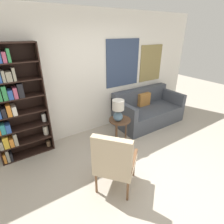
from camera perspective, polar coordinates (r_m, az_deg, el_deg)
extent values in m
plane|color=#B2A899|center=(3.17, 10.66, -21.30)|extent=(14.00, 14.00, 0.00)
cube|color=white|center=(3.99, -8.38, 11.45)|extent=(6.40, 0.06, 2.70)
cube|color=#334260|center=(4.40, 3.58, 15.58)|extent=(0.95, 0.02, 1.11)
cube|color=olive|center=(5.03, 12.56, 15.27)|extent=(0.75, 0.02, 0.94)
cube|color=black|center=(3.61, -21.15, 3.65)|extent=(0.02, 0.30, 2.11)
cube|color=black|center=(3.35, -32.22, 18.62)|extent=(0.96, 0.30, 0.02)
cube|color=black|center=(4.04, -25.35, -11.82)|extent=(0.96, 0.30, 0.02)
cube|color=black|center=(3.69, -28.69, 2.68)|extent=(0.96, 0.01, 2.11)
cube|color=black|center=(3.88, -26.16, -8.25)|extent=(0.96, 0.30, 0.02)
cube|color=orange|center=(3.97, -31.68, -12.19)|extent=(0.05, 0.25, 0.18)
cube|color=gray|center=(3.94, -30.96, -11.74)|extent=(0.05, 0.23, 0.24)
cube|color=black|center=(3.95, -30.09, -12.14)|extent=(0.04, 0.20, 0.16)
cylinder|color=#8C6B4C|center=(4.03, -20.01, -9.53)|extent=(0.09, 0.09, 0.13)
cube|color=black|center=(3.73, -27.02, -4.38)|extent=(0.96, 0.30, 0.02)
cube|color=gray|center=(3.82, -32.56, -8.68)|extent=(0.06, 0.24, 0.17)
cube|color=gold|center=(3.79, -31.42, -8.00)|extent=(0.09, 0.24, 0.23)
cube|color=orange|center=(3.79, -30.01, -8.20)|extent=(0.07, 0.21, 0.17)
cube|color=gray|center=(3.78, -29.08, -7.38)|extent=(0.06, 0.23, 0.24)
cylinder|color=beige|center=(3.86, -20.86, -5.51)|extent=(0.10, 0.10, 0.19)
cube|color=black|center=(3.61, -27.93, -0.23)|extent=(0.96, 0.30, 0.02)
cube|color=teal|center=(3.64, -32.09, -4.53)|extent=(0.07, 0.18, 0.18)
cube|color=#2D56A8|center=(3.65, -30.85, -4.33)|extent=(0.08, 0.20, 0.16)
cylinder|color=white|center=(3.73, -21.36, -1.65)|extent=(0.08, 0.08, 0.17)
cube|color=black|center=(3.51, -28.90, 4.19)|extent=(0.96, 0.30, 0.02)
cube|color=black|center=(3.56, -31.91, 0.17)|extent=(0.06, 0.25, 0.17)
cube|color=orange|center=(3.52, -30.67, 0.57)|extent=(0.07, 0.18, 0.21)
cube|color=silver|center=(3.56, -29.37, 0.73)|extent=(0.07, 0.25, 0.16)
cube|color=black|center=(3.43, -29.94, 8.84)|extent=(0.96, 0.30, 0.02)
cube|color=#338C4C|center=(3.42, -31.74, 5.43)|extent=(0.07, 0.19, 0.24)
cube|color=#2D56A8|center=(3.44, -30.33, 5.09)|extent=(0.07, 0.20, 0.16)
cube|color=#B24C6B|center=(3.44, -29.11, 5.63)|extent=(0.06, 0.19, 0.19)
cube|color=black|center=(3.42, -27.76, 6.34)|extent=(0.09, 0.17, 0.25)
cube|color=black|center=(3.37, -31.04, 13.67)|extent=(0.96, 0.30, 0.02)
cube|color=gray|center=(3.37, -31.99, 9.96)|extent=(0.05, 0.21, 0.18)
cube|color=gray|center=(3.38, -30.73, 10.10)|extent=(0.08, 0.23, 0.16)
cube|color=gray|center=(3.36, -29.47, 10.78)|extent=(0.04, 0.19, 0.22)
cube|color=#B24C6B|center=(3.35, -31.85, 15.06)|extent=(0.06, 0.25, 0.16)
cube|color=#338C4C|center=(3.31, -30.79, 15.62)|extent=(0.05, 0.17, 0.21)
cylinder|color=brown|center=(3.10, 7.14, -17.51)|extent=(0.04, 0.04, 0.37)
cylinder|color=brown|center=(3.18, -1.80, -15.93)|extent=(0.04, 0.04, 0.37)
cylinder|color=brown|center=(2.76, 5.14, -24.24)|extent=(0.04, 0.04, 0.37)
cylinder|color=brown|center=(2.85, -5.17, -22.11)|extent=(0.04, 0.04, 0.37)
cube|color=tan|center=(2.80, 1.38, -16.57)|extent=(0.80, 0.80, 0.08)
cube|color=tan|center=(2.42, -0.08, -14.35)|extent=(0.44, 0.50, 0.57)
cube|color=brown|center=(2.67, 7.02, -15.29)|extent=(0.43, 0.37, 0.04)
cube|color=brown|center=(2.78, -3.95, -13.34)|extent=(0.43, 0.37, 0.04)
cube|color=#474C56|center=(4.79, 11.73, -0.98)|extent=(1.78, 0.91, 0.42)
cube|color=#474C56|center=(4.85, 9.26, 5.18)|extent=(1.78, 0.20, 0.45)
cube|color=#474C56|center=(4.13, 3.90, 0.81)|extent=(0.12, 0.91, 0.31)
cube|color=#474C56|center=(5.23, 18.62, 4.87)|extent=(0.12, 0.91, 0.31)
cube|color=#B27538|center=(4.77, 10.42, 4.05)|extent=(0.36, 0.12, 0.34)
cylinder|color=brown|center=(3.71, 2.55, -2.62)|extent=(0.46, 0.46, 0.02)
cylinder|color=brown|center=(3.94, 1.30, -5.46)|extent=(0.03, 0.03, 0.54)
cylinder|color=brown|center=(3.74, 1.59, -7.32)|extent=(0.03, 0.03, 0.54)
cylinder|color=brown|center=(3.86, 4.52, -6.25)|extent=(0.03, 0.03, 0.54)
ellipsoid|color=slate|center=(3.60, 1.97, -1.51)|extent=(0.20, 0.20, 0.20)
cylinder|color=tan|center=(3.55, 2.00, 0.35)|extent=(0.02, 0.02, 0.06)
cylinder|color=beige|center=(3.49, 2.03, 2.33)|extent=(0.24, 0.24, 0.21)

